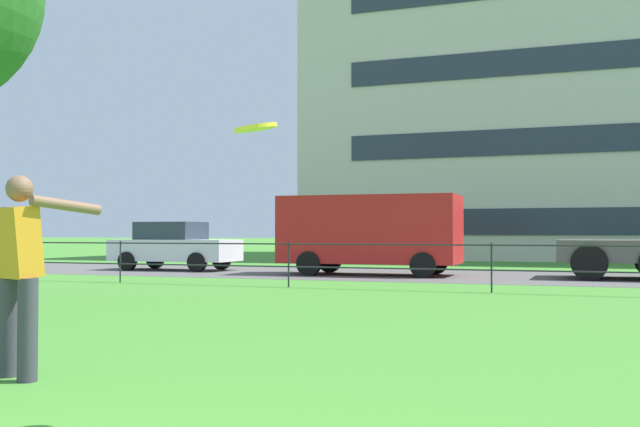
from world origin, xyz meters
The scene contains 6 objects.
street_strip centered at (0.00, 19.67, 0.00)m, with size 80.00×6.80×0.01m, color #565454.
park_fence centered at (0.00, 13.88, 0.67)m, with size 35.30×0.04×1.00m.
person_thrower centered at (-2.40, 3.47, 0.90)m, with size 0.71×0.72×1.68m.
frisbee centered at (0.09, 2.76, 1.86)m, with size 0.38×0.38×0.07m.
car_white_center centered at (-10.75, 19.47, 0.78)m, with size 4.02×1.86×1.54m.
panel_van_far_left centered at (-4.08, 19.04, 1.27)m, with size 5.06×2.22×2.24m.
Camera 1 is at (2.11, -1.49, 1.20)m, focal length 42.46 mm.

